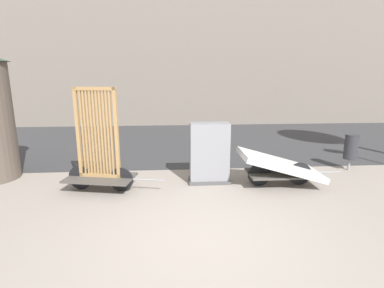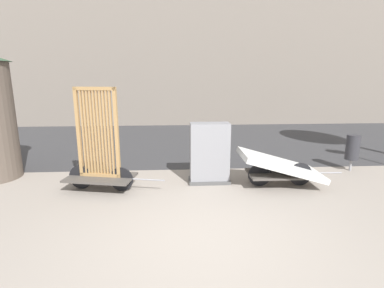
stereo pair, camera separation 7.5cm
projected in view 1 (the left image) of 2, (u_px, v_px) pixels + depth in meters
ground_plane at (203, 240)px, 4.48m from camera, size 60.00×60.00×0.00m
road_strip at (183, 141)px, 11.24m from camera, size 56.00×7.02×0.01m
bike_cart_with_bedframe at (99, 157)px, 6.27m from camera, size 2.15×1.05×2.18m
bike_cart_with_mattress at (280, 166)px, 6.62m from camera, size 2.30×1.04×0.80m
utility_cabinet at (209, 155)px, 6.77m from camera, size 0.94×0.45×1.38m
trash_bin at (351, 147)px, 7.65m from camera, size 0.33×0.33×0.94m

